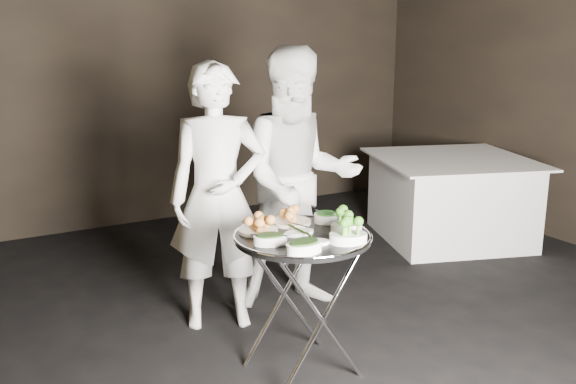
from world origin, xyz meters
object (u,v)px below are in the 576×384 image
tray_stand (302,298)px  waiter_left (218,197)px  serving_tray (303,237)px  dining_table (450,198)px  waiter_right (299,180)px

tray_stand → waiter_left: bearing=99.7°
tray_stand → waiter_left: 0.87m
waiter_left → serving_tray: bearing=-60.9°
waiter_left → dining_table: (2.40, 0.54, -0.44)m
tray_stand → waiter_right: (0.43, 0.77, 0.42)m
waiter_right → serving_tray: bearing=-102.8°
serving_tray → waiter_left: bearing=99.7°
tray_stand → dining_table: bearing=29.9°
serving_tray → waiter_left: waiter_left is taller
serving_tray → dining_table: bearing=29.9°
serving_tray → waiter_right: size_ratio=0.42×
serving_tray → waiter_right: waiter_right is taller
dining_table → waiter_right: bearing=-163.6°
tray_stand → waiter_left: waiter_left is taller
serving_tray → waiter_right: 0.88m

